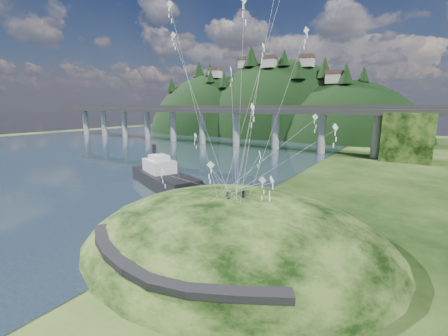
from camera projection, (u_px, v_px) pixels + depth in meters
The scene contains 10 objects.
ground at pixel (170, 229), 36.49m from camera, with size 320.00×320.00×0.00m, color black.
water at pixel (71, 151), 99.39m from camera, with size 240.00×240.00×0.00m, color #283B4A.
grass_hill at pixel (234, 250), 34.20m from camera, with size 36.00×32.00×13.00m.
footpath at pixel (154, 266), 24.09m from camera, with size 22.29×5.84×0.83m.
bridge at pixel (250, 120), 106.22m from camera, with size 160.00×11.00×15.00m.
far_ridge at pixel (266, 148), 161.66m from camera, with size 153.00×70.00×94.50m.
work_barge at pixel (165, 178), 54.62m from camera, with size 21.85×14.08×7.47m.
wooden_dock at pixel (180, 211), 41.48m from camera, with size 15.00×6.73×1.07m.
kite_flyers at pixel (239, 190), 32.17m from camera, with size 1.96×2.12×1.75m.
kite_swarm at pixel (253, 92), 31.53m from camera, with size 18.69×16.30×21.98m.
Camera 1 is at (24.11, -25.18, 14.70)m, focal length 24.00 mm.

